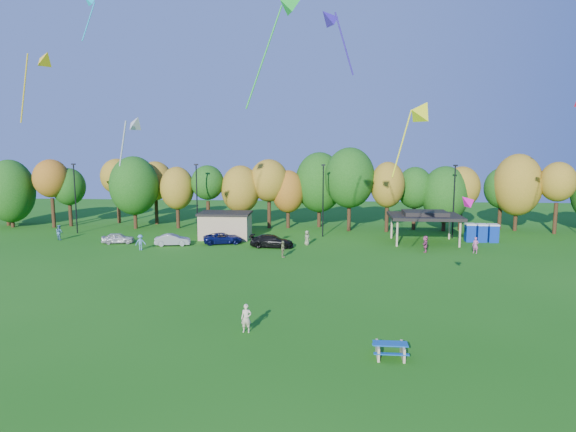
# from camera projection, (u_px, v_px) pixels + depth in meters

# --- Properties ---
(ground) EXTENTS (160.00, 160.00, 0.00)m
(ground) POSITION_uv_depth(u_px,v_px,m) (275.00, 383.00, 25.26)
(ground) COLOR #19600F
(ground) RESTS_ON ground
(tree_line) EXTENTS (93.57, 10.55, 11.15)m
(tree_line) POSITION_uv_depth(u_px,v_px,m) (301.00, 186.00, 69.42)
(tree_line) COLOR black
(tree_line) RESTS_ON ground
(lamp_posts) EXTENTS (64.50, 0.25, 9.09)m
(lamp_posts) POSITION_uv_depth(u_px,v_px,m) (323.00, 198.00, 63.90)
(lamp_posts) COLOR black
(lamp_posts) RESTS_ON ground
(utility_building) EXTENTS (6.30, 4.30, 3.25)m
(utility_building) POSITION_uv_depth(u_px,v_px,m) (225.00, 225.00, 63.28)
(utility_building) COLOR tan
(utility_building) RESTS_ON ground
(pavilion) EXTENTS (8.20, 6.20, 3.77)m
(pavilion) POSITION_uv_depth(u_px,v_px,m) (425.00, 216.00, 60.29)
(pavilion) COLOR tan
(pavilion) RESTS_ON ground
(porta_potties) EXTENTS (3.75, 1.38, 2.18)m
(porta_potties) POSITION_uv_depth(u_px,v_px,m) (482.00, 233.00, 61.04)
(porta_potties) COLOR #0B2E98
(porta_potties) RESTS_ON ground
(picnic_table) EXTENTS (1.92, 1.60, 0.82)m
(picnic_table) POSITION_uv_depth(u_px,v_px,m) (390.00, 349.00, 28.23)
(picnic_table) COLOR tan
(picnic_table) RESTS_ON ground
(kite_flyer) EXTENTS (0.67, 0.45, 1.80)m
(kite_flyer) POSITION_uv_depth(u_px,v_px,m) (246.00, 318.00, 31.93)
(kite_flyer) COLOR beige
(kite_flyer) RESTS_ON ground
(car_a) EXTENTS (3.90, 2.21, 1.25)m
(car_a) POSITION_uv_depth(u_px,v_px,m) (118.00, 238.00, 60.20)
(car_a) COLOR #BDBDBD
(car_a) RESTS_ON ground
(car_b) EXTENTS (4.16, 2.05, 1.31)m
(car_b) POSITION_uv_depth(u_px,v_px,m) (173.00, 240.00, 58.95)
(car_b) COLOR #98979C
(car_b) RESTS_ON ground
(car_c) EXTENTS (5.02, 3.36, 1.28)m
(car_c) POSITION_uv_depth(u_px,v_px,m) (223.00, 238.00, 60.05)
(car_c) COLOR #0C124B
(car_c) RESTS_ON ground
(car_d) EXTENTS (5.02, 2.29, 1.43)m
(car_d) POSITION_uv_depth(u_px,v_px,m) (272.00, 241.00, 57.90)
(car_d) COLOR black
(car_d) RESTS_ON ground
(far_person_0) EXTENTS (0.90, 0.98, 1.69)m
(far_person_0) POSITION_uv_depth(u_px,v_px,m) (307.00, 238.00, 59.23)
(far_person_0) COLOR gray
(far_person_0) RESTS_ON ground
(far_person_1) EXTENTS (1.28, 1.12, 1.72)m
(far_person_1) POSITION_uv_depth(u_px,v_px,m) (140.00, 242.00, 56.38)
(far_person_1) COLOR #4F82AF
(far_person_1) RESTS_ON ground
(far_person_2) EXTENTS (0.91, 1.76, 1.81)m
(far_person_2) POSITION_uv_depth(u_px,v_px,m) (425.00, 244.00, 55.29)
(far_person_2) COLOR #AE4875
(far_person_2) RESTS_ON ground
(far_person_3) EXTENTS (1.13, 1.05, 1.85)m
(far_person_3) POSITION_uv_depth(u_px,v_px,m) (59.00, 232.00, 62.29)
(far_person_3) COLOR teal
(far_person_3) RESTS_ON ground
(far_person_4) EXTENTS (0.74, 1.12, 1.76)m
(far_person_4) POSITION_uv_depth(u_px,v_px,m) (283.00, 249.00, 52.76)
(far_person_4) COLOR olive
(far_person_4) RESTS_ON ground
(far_person_5) EXTENTS (0.77, 0.70, 1.76)m
(far_person_5) POSITION_uv_depth(u_px,v_px,m) (475.00, 245.00, 54.74)
(far_person_5) COLOR #BE598F
(far_person_5) RESTS_ON ground
(kite_0) EXTENTS (3.23, 2.81, 5.66)m
(kite_0) POSITION_uv_depth(u_px,v_px,m) (422.00, 110.00, 34.61)
(kite_0) COLOR #F9FF1A
(kite_1) EXTENTS (4.29, 1.97, 7.38)m
(kite_1) POSITION_uv_depth(u_px,v_px,m) (293.00, 5.00, 32.01)
(kite_1) COLOR green
(kite_2) EXTENTS (2.67, 1.81, 4.46)m
(kite_2) POSITION_uv_depth(u_px,v_px,m) (328.00, 18.00, 32.93)
(kite_2) COLOR #301B98
(kite_5) EXTENTS (1.22, 1.03, 1.05)m
(kite_5) POSITION_uv_depth(u_px,v_px,m) (466.00, 201.00, 29.88)
(kite_5) COLOR #FD0EA6
(kite_8) EXTENTS (1.96, 1.75, 3.42)m
(kite_8) POSITION_uv_depth(u_px,v_px,m) (135.00, 123.00, 32.48)
(kite_8) COLOR #B2B2B2
(kite_9) EXTENTS (3.04, 2.31, 5.42)m
(kite_9) POSITION_uv_depth(u_px,v_px,m) (45.00, 59.00, 36.83)
(kite_9) COLOR yellow
(kite_12) EXTENTS (2.40, 2.25, 4.45)m
(kite_12) POSITION_uv_depth(u_px,v_px,m) (92.00, 0.00, 48.40)
(kite_12) COLOR #0EBEDB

